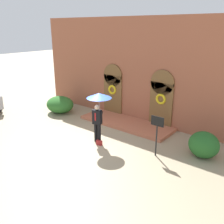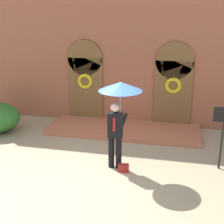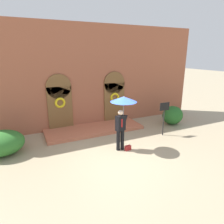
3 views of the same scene
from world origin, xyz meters
name	(u,v)px [view 2 (image 2 of 3)]	position (x,y,z in m)	size (l,w,h in m)	color
ground_plane	(102,174)	(0.00, 0.00, 0.00)	(80.00, 80.00, 0.00)	tan
building_facade	(130,50)	(0.00, 4.15, 2.68)	(14.00, 2.30, 5.60)	#9E563D
person_with_umbrella	(119,99)	(0.35, 0.46, 1.91)	(1.10, 1.10, 2.36)	black
handbag	(123,168)	(0.52, 0.26, 0.11)	(0.28, 0.12, 0.22)	maroon
sign_post	(223,128)	(2.99, 1.00, 1.16)	(0.56, 0.06, 1.72)	black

